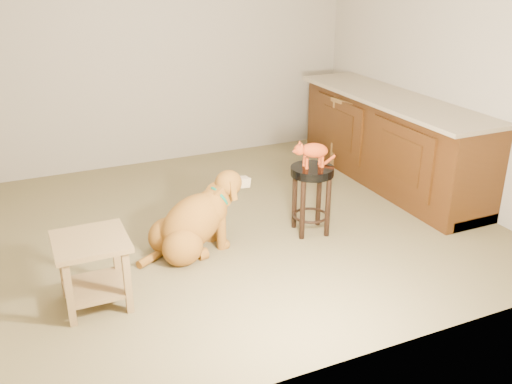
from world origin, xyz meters
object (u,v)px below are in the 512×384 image
tabby_kitten (312,151)px  side_table (93,262)px  golden_retriever (193,223)px  padded_stool (312,186)px  wood_stool (357,133)px

tabby_kitten → side_table: bearing=-158.4°
golden_retriever → tabby_kitten: size_ratio=2.53×
padded_stool → side_table: padded_stool is taller
padded_stool → tabby_kitten: (-0.01, 0.00, 0.32)m
golden_retriever → tabby_kitten: tabby_kitten is taller
padded_stool → side_table: bearing=-168.9°
padded_stool → tabby_kitten: 0.32m
golden_retriever → padded_stool: bearing=-15.1°
padded_stool → golden_retriever: 1.07m
side_table → tabby_kitten: tabby_kitten is taller
wood_stool → side_table: wood_stool is taller
golden_retriever → wood_stool: bearing=14.4°
wood_stool → golden_retriever: (-2.29, -1.10, -0.17)m
wood_stool → side_table: (-3.16, -1.54, -0.09)m
side_table → tabby_kitten: 1.99m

